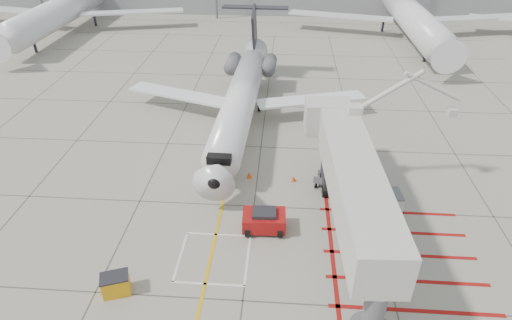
# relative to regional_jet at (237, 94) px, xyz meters

# --- Properties ---
(ground_plane) EXTENTS (260.00, 260.00, 0.00)m
(ground_plane) POSITION_rel_regional_jet_xyz_m (2.19, -13.85, -3.92)
(ground_plane) COLOR gray
(ground_plane) RESTS_ON ground
(regional_jet) EXTENTS (24.62, 30.61, 7.83)m
(regional_jet) POSITION_rel_regional_jet_xyz_m (0.00, 0.00, 0.00)
(regional_jet) COLOR white
(regional_jet) RESTS_ON ground_plane
(jet_bridge) EXTENTS (9.50, 18.48, 7.22)m
(jet_bridge) POSITION_rel_regional_jet_xyz_m (8.26, -13.12, -0.31)
(jet_bridge) COLOR silver
(jet_bridge) RESTS_ON ground_plane
(pushback_tug) EXTENTS (2.76, 1.79, 1.58)m
(pushback_tug) POSITION_rel_regional_jet_xyz_m (3.01, -12.13, -3.13)
(pushback_tug) COLOR #9E0F0F
(pushback_tug) RESTS_ON ground_plane
(spill_bin) EXTENTS (1.65, 1.37, 1.23)m
(spill_bin) POSITION_rel_regional_jet_xyz_m (-4.61, -17.74, -3.30)
(spill_bin) COLOR orange
(spill_bin) RESTS_ON ground_plane
(baggage_cart) EXTENTS (1.93, 1.60, 1.04)m
(baggage_cart) POSITION_rel_regional_jet_xyz_m (7.26, -7.26, -3.39)
(baggage_cart) COLOR #56575B
(baggage_cart) RESTS_ON ground_plane
(ground_power_unit) EXTENTS (2.64, 1.69, 1.99)m
(ground_power_unit) POSITION_rel_regional_jet_xyz_m (10.46, -10.45, -2.92)
(ground_power_unit) COLOR beige
(ground_power_unit) RESTS_ON ground_plane
(cone_nose) EXTENTS (0.36, 0.36, 0.50)m
(cone_nose) POSITION_rel_regional_jet_xyz_m (1.58, -6.41, -3.67)
(cone_nose) COLOR #E5470C
(cone_nose) RESTS_ON ground_plane
(cone_side) EXTENTS (0.33, 0.33, 0.46)m
(cone_side) POSITION_rel_regional_jet_xyz_m (4.91, -6.62, -3.68)
(cone_side) COLOR #E3420B
(cone_side) RESTS_ON ground_plane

